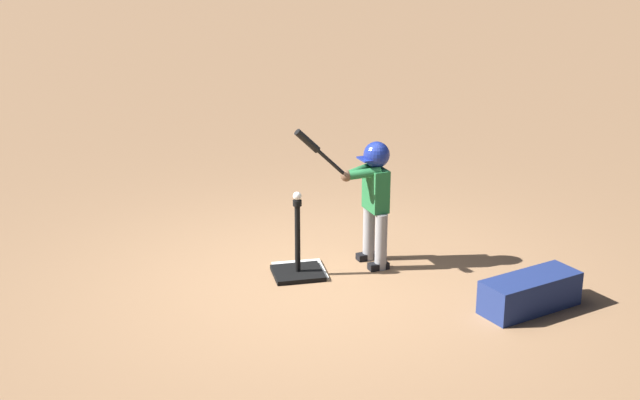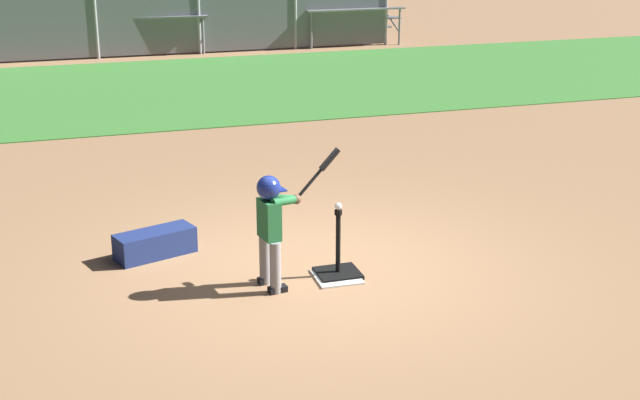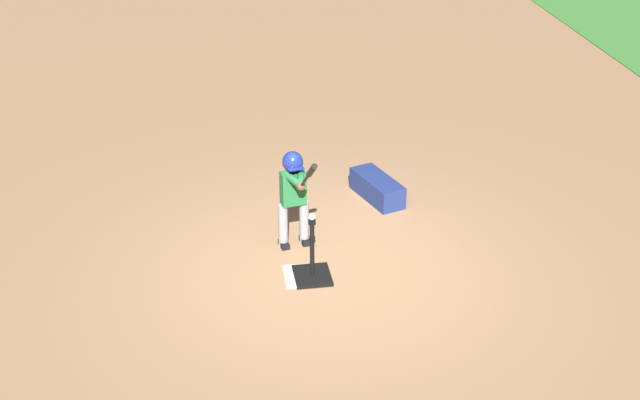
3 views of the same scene
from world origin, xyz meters
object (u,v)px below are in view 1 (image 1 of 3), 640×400
at_px(batting_tee, 298,265).
at_px(equipment_bag, 530,293).
at_px(baseball, 297,196).
at_px(batter_child, 373,188).

height_order(batting_tee, equipment_bag, batting_tee).
distance_m(batting_tee, baseball, 0.64).
xyz_separation_m(batter_child, equipment_bag, (-0.99, 1.16, -0.59)).
distance_m(baseball, equipment_bag, 2.08).
bearing_deg(baseball, batter_child, -172.36).
relative_size(batting_tee, equipment_bag, 0.83).
distance_m(batter_child, baseball, 0.70).
distance_m(batting_tee, equipment_bag, 1.99).
bearing_deg(batter_child, equipment_bag, 130.39).
distance_m(batting_tee, batter_child, 0.94).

